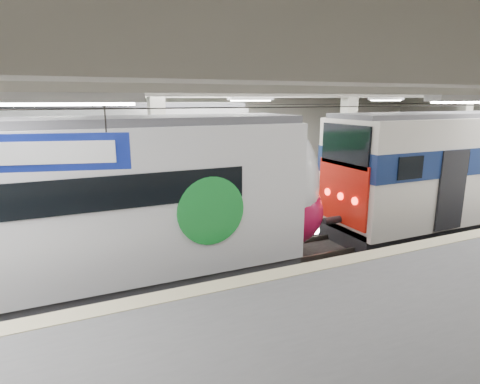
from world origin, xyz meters
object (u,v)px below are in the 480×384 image
far_train (43,169)px  wayfinding_sign (52,152)px  modern_emu (108,207)px  older_rer (477,166)px

far_train → wayfinding_sign: (0.51, -9.77, 1.73)m
modern_emu → far_train: bearing=106.3°
older_rer → wayfinding_sign: bearing=-164.4°
modern_emu → far_train: far_train is taller
older_rer → far_train: far_train is taller
modern_emu → wayfinding_sign: bearing=-104.5°
modern_emu → older_rer: size_ratio=1.04×
wayfinding_sign → modern_emu: bearing=89.3°
older_rer → wayfinding_sign: size_ratio=6.45×
far_train → wayfinding_sign: wayfinding_sign is taller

